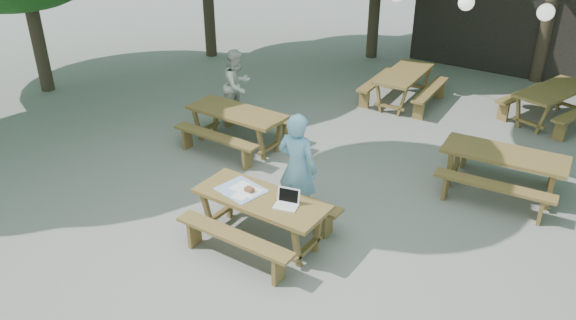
# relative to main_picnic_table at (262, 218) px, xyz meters

# --- Properties ---
(ground) EXTENTS (80.00, 80.00, 0.00)m
(ground) POSITION_rel_main_picnic_table_xyz_m (0.78, 0.67, -0.39)
(ground) COLOR slate
(ground) RESTS_ON ground
(pavilion) EXTENTS (6.00, 3.00, 2.80)m
(pavilion) POSITION_rel_main_picnic_table_xyz_m (1.28, 11.17, 1.01)
(pavilion) COLOR black
(pavilion) RESTS_ON ground
(main_picnic_table) EXTENTS (2.00, 1.58, 0.75)m
(main_picnic_table) POSITION_rel_main_picnic_table_xyz_m (0.00, 0.00, 0.00)
(main_picnic_table) COLOR brown
(main_picnic_table) RESTS_ON ground
(picnic_table_nw) EXTENTS (2.01, 1.60, 0.75)m
(picnic_table_nw) POSITION_rel_main_picnic_table_xyz_m (-2.30, 2.33, 0.00)
(picnic_table_nw) COLOR brown
(picnic_table_nw) RESTS_ON ground
(picnic_table_ne) EXTENTS (2.06, 1.73, 0.75)m
(picnic_table_ne) POSITION_rel_main_picnic_table_xyz_m (2.55, 3.40, 0.00)
(picnic_table_ne) COLOR brown
(picnic_table_ne) RESTS_ON ground
(picnic_table_far_w) EXTENTS (1.68, 2.04, 0.75)m
(picnic_table_far_w) POSITION_rel_main_picnic_table_xyz_m (-0.50, 6.30, 0.00)
(picnic_table_far_w) COLOR brown
(picnic_table_far_w) RESTS_ON ground
(picnic_table_far_e) EXTENTS (2.09, 2.30, 0.75)m
(picnic_table_far_e) POSITION_rel_main_picnic_table_xyz_m (2.61, 7.07, 0.00)
(picnic_table_far_e) COLOR brown
(picnic_table_far_e) RESTS_ON ground
(woman) EXTENTS (0.68, 0.46, 1.81)m
(woman) POSITION_rel_main_picnic_table_xyz_m (0.12, 0.77, 0.52)
(woman) COLOR #7EBCE6
(woman) RESTS_ON ground
(second_person) EXTENTS (0.61, 0.78, 1.58)m
(second_person) POSITION_rel_main_picnic_table_xyz_m (-3.09, 3.36, 0.40)
(second_person) COLOR silver
(second_person) RESTS_ON ground
(laptop) EXTENTS (0.38, 0.33, 0.24)m
(laptop) POSITION_rel_main_picnic_table_xyz_m (0.43, 0.03, 0.42)
(laptop) COLOR white
(laptop) RESTS_ON main_picnic_table
(tabletop_clutter) EXTENTS (0.74, 0.67, 0.08)m
(tabletop_clutter) POSITION_rel_main_picnic_table_xyz_m (-0.33, 0.00, 0.37)
(tabletop_clutter) COLOR #3567B6
(tabletop_clutter) RESTS_ON main_picnic_table
(paper_lanterns) EXTENTS (9.00, 0.34, 0.38)m
(paper_lanterns) POSITION_rel_main_picnic_table_xyz_m (0.59, 6.67, 2.02)
(paper_lanterns) COLOR black
(paper_lanterns) RESTS_ON ground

